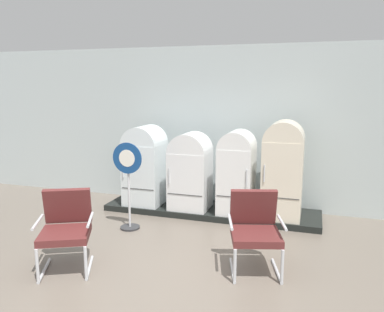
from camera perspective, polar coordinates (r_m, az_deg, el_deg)
ground at (r=4.63m, az=-7.63°, el=-20.25°), size 12.00×10.00×0.05m
back_wall at (r=7.49m, az=4.13°, el=4.37°), size 11.76×0.12×3.06m
display_plinth at (r=7.20m, az=2.77°, el=-8.00°), size 3.90×0.95×0.11m
refrigerator_0 at (r=7.31m, az=-6.95°, el=-1.02°), size 0.68×0.71×1.48m
refrigerator_1 at (r=6.98m, az=-0.25°, el=-1.95°), size 0.69×0.66×1.39m
refrigerator_2 at (r=6.78m, az=6.61°, el=-1.98°), size 0.59×0.70×1.45m
refrigerator_3 at (r=6.67m, az=13.28°, el=-1.51°), size 0.65×0.72×1.64m
armchair_left at (r=5.26m, az=-18.08°, el=-9.73°), size 0.85×0.89×1.00m
armchair_right at (r=5.03m, az=9.25°, el=-10.27°), size 0.79×0.84×1.00m
sign_stand at (r=6.33m, az=-9.36°, el=-4.30°), size 0.50×0.32×1.43m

